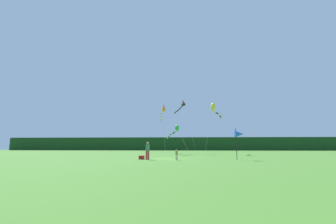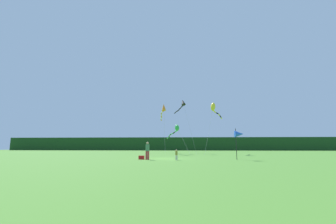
% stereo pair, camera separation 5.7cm
% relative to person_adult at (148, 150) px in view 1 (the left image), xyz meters
% --- Properties ---
extents(ground_plane, '(120.00, 120.00, 0.00)m').
position_rel_person_adult_xyz_m(ground_plane, '(1.61, 1.95, -1.02)').
color(ground_plane, '#4C842D').
extents(distant_treeline, '(108.00, 3.46, 3.99)m').
position_rel_person_adult_xyz_m(distant_treeline, '(1.61, 46.95, 0.98)').
color(distant_treeline, '#193D19').
rests_on(distant_treeline, ground).
extents(person_adult, '(0.40, 0.40, 1.82)m').
position_rel_person_adult_xyz_m(person_adult, '(0.00, 0.00, 0.00)').
color(person_adult, '#B23338').
rests_on(person_adult, ground).
extents(person_child, '(0.23, 0.23, 1.06)m').
position_rel_person_adult_xyz_m(person_child, '(3.03, -0.66, -0.43)').
color(person_child, silver).
rests_on(person_child, ground).
extents(cooler_box, '(0.58, 0.30, 0.39)m').
position_rel_person_adult_xyz_m(cooler_box, '(-0.68, 0.36, -0.82)').
color(cooler_box, red).
rests_on(cooler_box, ground).
extents(banner_flag_pole, '(0.90, 0.70, 3.21)m').
position_rel_person_adult_xyz_m(banner_flag_pole, '(9.57, 0.55, 1.59)').
color(banner_flag_pole, black).
rests_on(banner_flag_pole, ground).
extents(kite_green, '(4.56, 9.93, 5.38)m').
position_rel_person_adult_xyz_m(kite_green, '(2.38, 17.26, 3.33)').
color(kite_green, '#B2B2B2').
rests_on(kite_green, ground).
extents(kite_yellow, '(4.28, 8.05, 9.11)m').
position_rel_person_adult_xyz_m(kite_yellow, '(9.28, 15.99, 7.02)').
color(kite_yellow, '#B2B2B2').
rests_on(kite_yellow, ground).
extents(kite_orange, '(1.58, 7.93, 9.01)m').
position_rel_person_adult_xyz_m(kite_orange, '(0.14, 16.55, 6.99)').
color(kite_orange, '#B2B2B2').
rests_on(kite_orange, ground).
extents(kite_black, '(4.21, 9.79, 10.79)m').
position_rel_person_adult_xyz_m(kite_black, '(3.63, 20.66, 8.80)').
color(kite_black, '#B2B2B2').
rests_on(kite_black, ground).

